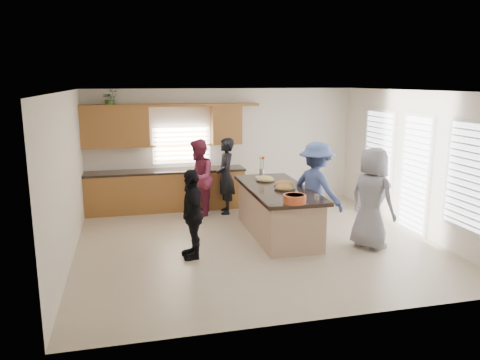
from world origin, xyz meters
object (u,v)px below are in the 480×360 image
object	(u,v)px
woman_left_front	(192,214)
woman_right_back	(316,189)
woman_left_mid	(198,178)
woman_right_front	(372,198)
salad_bowl	(295,198)
woman_left_back	(226,176)
island	(277,212)

from	to	relation	value
woman_left_front	woman_right_back	bearing A→B (deg)	101.11
woman_left_mid	woman_right_front	distance (m)	3.88
woman_left_front	woman_right_front	size ratio (longest dim) A/B	0.84
woman_left_mid	salad_bowl	bearing A→B (deg)	35.45
salad_bowl	woman_left_mid	distance (m)	3.13
woman_left_back	woman_left_front	bearing A→B (deg)	-16.63
salad_bowl	woman_right_back	size ratio (longest dim) A/B	0.21
salad_bowl	woman_right_back	bearing A→B (deg)	50.73
woman_right_front	woman_right_back	bearing A→B (deg)	14.47
island	woman_left_front	bearing A→B (deg)	-154.48
island	woman_left_front	size ratio (longest dim) A/B	1.76
island	salad_bowl	xyz separation A→B (m)	(-0.10, -1.21, 0.58)
woman_right_front	woman_left_front	bearing A→B (deg)	61.88
woman_left_back	woman_right_front	bearing A→B (deg)	43.15
woman_left_front	salad_bowl	bearing A→B (deg)	74.57
island	woman_right_back	xyz separation A→B (m)	(0.71, -0.21, 0.47)
island	woman_left_back	world-z (taller)	woman_left_back
island	woman_left_front	xyz separation A→B (m)	(-1.79, -0.83, 0.32)
woman_left_back	woman_right_back	xyz separation A→B (m)	(1.38, -1.95, 0.06)
woman_left_back	woman_left_front	size ratio (longest dim) A/B	1.12
woman_left_back	woman_left_front	world-z (taller)	woman_left_back
salad_bowl	woman_left_back	world-z (taller)	woman_left_back
salad_bowl	woman_right_front	size ratio (longest dim) A/B	0.21
woman_left_mid	woman_right_back	bearing A→B (deg)	59.76
salad_bowl	woman_left_mid	bearing A→B (deg)	112.63
salad_bowl	woman_left_front	world-z (taller)	woman_left_front
salad_bowl	woman_right_front	xyz separation A→B (m)	(1.50, 0.10, -0.11)
woman_right_back	woman_right_front	world-z (taller)	woman_right_back
salad_bowl	woman_left_mid	size ratio (longest dim) A/B	0.23
woman_right_back	island	bearing A→B (deg)	46.68
woman_left_back	woman_right_front	size ratio (longest dim) A/B	0.94
salad_bowl	woman_right_back	distance (m)	1.29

